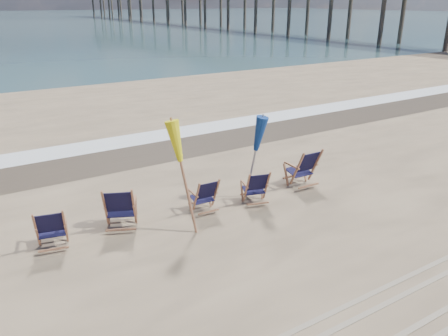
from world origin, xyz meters
The scene contains 11 objects.
surf_foam centered at (0.00, 8.30, 0.00)m, with size 200.00×1.40×0.01m, color silver.
wet_sand_strip centered at (0.00, 6.80, 0.00)m, with size 200.00×2.60×0.00m, color #42362A.
tire_tracks centered at (0.00, -2.80, 0.01)m, with size 80.00×1.30×0.01m, color gray, non-canonical shape.
beach_chair_0 centered at (-3.80, 2.00, 0.47)m, with size 0.60×0.68×0.94m, color black, non-canonical shape.
beach_chair_1 centered at (-2.37, 1.99, 0.53)m, with size 0.68×0.77×1.07m, color black, non-canonical shape.
beach_chair_2 centered at (-0.43, 1.87, 0.45)m, with size 0.57×0.64×0.89m, color black, non-canonical shape.
beach_chair_3 centered at (0.83, 1.57, 0.46)m, with size 0.58×0.66×0.91m, color black, non-canonical shape.
beach_chair_4 centered at (2.60, 1.80, 0.55)m, with size 0.71×0.80×1.11m, color black, non-canonical shape.
umbrella_yellow centered at (-1.42, 1.43, 1.89)m, with size 0.30×0.30×2.43m.
umbrella_blue centered at (0.76, 2.06, 1.60)m, with size 0.30×0.30×2.12m.
fishing_pier centered at (38.00, 74.00, 4.65)m, with size 4.40×140.00×9.30m, color #4D4138, non-canonical shape.
Camera 1 is at (-5.11, -6.12, 4.65)m, focal length 35.00 mm.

